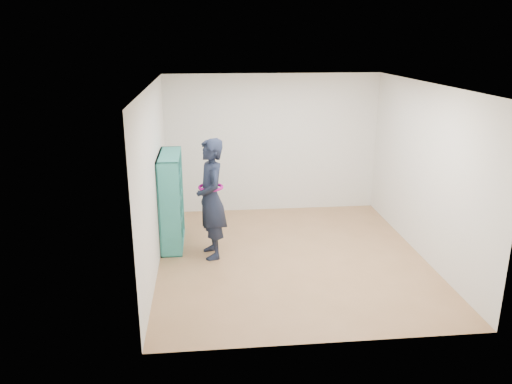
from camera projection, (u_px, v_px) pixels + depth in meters
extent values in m
plane|color=#996E45|center=(291.00, 257.00, 7.65)|extent=(4.50, 4.50, 0.00)
plane|color=white|center=(295.00, 85.00, 6.87)|extent=(4.50, 4.50, 0.00)
cube|color=silver|center=(154.00, 179.00, 7.06)|extent=(0.02, 4.50, 2.60)
cube|color=silver|center=(425.00, 172.00, 7.46)|extent=(0.02, 4.50, 2.60)
cube|color=silver|center=(273.00, 144.00, 9.40)|extent=(4.00, 0.02, 2.60)
cube|color=silver|center=(331.00, 234.00, 5.12)|extent=(4.00, 0.02, 2.60)
cube|color=teal|center=(169.00, 211.00, 7.42)|extent=(0.33, 0.02, 1.50)
cube|color=teal|center=(173.00, 190.00, 8.47)|extent=(0.33, 0.02, 1.50)
cube|color=teal|center=(174.00, 242.00, 8.16)|extent=(0.33, 1.12, 0.02)
cube|color=teal|center=(169.00, 155.00, 7.72)|extent=(0.33, 1.12, 0.02)
cube|color=teal|center=(162.00, 200.00, 7.93)|extent=(0.02, 1.12, 1.50)
cube|color=teal|center=(171.00, 203.00, 7.77)|extent=(0.30, 0.02, 1.45)
cube|color=teal|center=(172.00, 196.00, 8.11)|extent=(0.30, 0.02, 1.45)
cube|color=teal|center=(173.00, 221.00, 8.05)|extent=(0.30, 1.08, 0.02)
cube|color=teal|center=(171.00, 200.00, 7.94)|extent=(0.30, 1.08, 0.02)
cube|color=teal|center=(170.00, 178.00, 7.83)|extent=(0.30, 1.08, 0.02)
cube|color=beige|center=(174.00, 249.00, 7.80)|extent=(0.21, 0.13, 0.05)
cube|color=black|center=(172.00, 222.00, 7.62)|extent=(0.17, 0.15, 0.24)
cube|color=maroon|center=(171.00, 200.00, 7.51)|extent=(0.17, 0.15, 0.25)
cube|color=silver|center=(170.00, 182.00, 7.48)|extent=(0.21, 0.13, 0.05)
cube|color=navy|center=(175.00, 236.00, 8.07)|extent=(0.17, 0.15, 0.24)
cube|color=brown|center=(174.00, 216.00, 7.97)|extent=(0.17, 0.15, 0.20)
cube|color=#BFB28C|center=(172.00, 197.00, 7.92)|extent=(0.21, 0.13, 0.08)
cube|color=#26594C|center=(172.00, 172.00, 7.75)|extent=(0.17, 0.15, 0.19)
cube|color=beige|center=(176.00, 226.00, 8.41)|extent=(0.17, 0.15, 0.27)
cube|color=black|center=(175.00, 211.00, 8.37)|extent=(0.21, 0.13, 0.08)
cube|color=maroon|center=(174.00, 185.00, 8.19)|extent=(0.17, 0.15, 0.27)
cube|color=silver|center=(173.00, 165.00, 8.09)|extent=(0.17, 0.15, 0.24)
imported|color=black|center=(211.00, 199.00, 7.44)|extent=(0.56, 0.74, 1.83)
torus|color=#990B72|center=(211.00, 187.00, 7.39)|extent=(0.44, 0.44, 0.04)
cube|color=silver|center=(201.00, 190.00, 7.45)|extent=(0.03, 0.10, 0.13)
cube|color=black|center=(201.00, 190.00, 7.45)|extent=(0.03, 0.10, 0.12)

